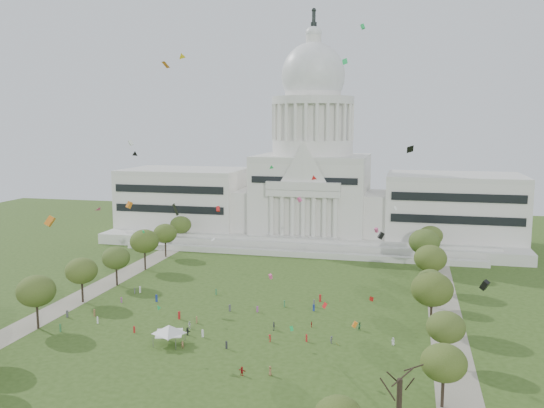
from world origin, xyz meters
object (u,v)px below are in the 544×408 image
(capitol, at_px, (312,185))
(event_tent, at_px, (169,329))
(big_bare_tree, at_px, (400,375))
(person_0, at_px, (393,341))

(capitol, bearing_deg, event_tent, -95.19)
(big_bare_tree, height_order, event_tent, big_bare_tree)
(event_tent, bearing_deg, capitol, 84.81)
(capitol, xyz_separation_m, event_tent, (-10.73, -118.12, -18.94))
(capitol, xyz_separation_m, big_bare_tree, (38.00, -141.59, -13.62))
(event_tent, bearing_deg, big_bare_tree, -25.71)
(big_bare_tree, xyz_separation_m, event_tent, (-48.73, 23.47, -5.32))
(big_bare_tree, xyz_separation_m, person_0, (-1.91, 34.08, -7.82))
(event_tent, bearing_deg, person_0, 12.78)
(capitol, height_order, event_tent, capitol)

